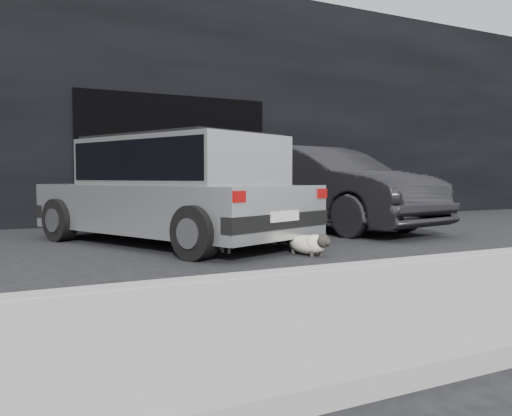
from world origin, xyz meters
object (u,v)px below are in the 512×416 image
silver_hatchback (174,185)px  second_car (321,188)px  cat_siamese (310,244)px  cat_white (219,241)px

silver_hatchback → second_car: silver_hatchback is taller
cat_siamese → cat_white: 1.10m
second_car → cat_white: (-2.88, -2.02, -0.58)m
silver_hatchback → second_car: bearing=-7.1°
cat_siamese → second_car: bearing=-134.4°
silver_hatchback → cat_siamese: (1.05, -1.84, -0.69)m
silver_hatchback → second_car: (3.02, 0.81, -0.08)m
silver_hatchback → cat_white: bearing=-105.5°
silver_hatchback → cat_siamese: 2.22m
second_car → cat_white: size_ratio=6.68×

